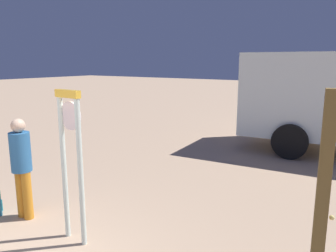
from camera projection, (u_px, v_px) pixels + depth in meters
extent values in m
cylinder|color=white|center=(64.00, 169.00, 4.52)|extent=(0.07, 0.07, 2.00)
cylinder|color=white|center=(81.00, 174.00, 4.31)|extent=(0.07, 0.07, 2.00)
cube|color=yellow|center=(67.00, 94.00, 4.21)|extent=(0.45, 0.11, 0.10)
cylinder|color=white|center=(71.00, 116.00, 4.29)|extent=(0.38, 0.07, 0.38)
cube|color=black|center=(72.00, 116.00, 4.31)|extent=(0.07, 0.02, 0.08)
cube|color=black|center=(72.00, 116.00, 4.31)|extent=(0.05, 0.02, 0.15)
cube|color=brown|center=(319.00, 229.00, 2.65)|extent=(0.12, 0.12, 2.26)
sphere|color=#F2DD80|center=(332.00, 218.00, 2.60)|extent=(0.04, 0.04, 0.04)
cylinder|color=orange|center=(21.00, 193.00, 5.24)|extent=(0.15, 0.15, 0.78)
cylinder|color=orange|center=(27.00, 195.00, 5.16)|extent=(0.15, 0.15, 0.78)
cylinder|color=#2D669B|center=(20.00, 152.00, 5.06)|extent=(0.31, 0.31, 0.61)
sphere|color=beige|center=(18.00, 126.00, 4.98)|extent=(0.21, 0.21, 0.21)
cylinder|color=black|center=(290.00, 141.00, 8.37)|extent=(0.92, 0.32, 0.90)
cylinder|color=black|center=(302.00, 126.00, 10.39)|extent=(0.92, 0.32, 0.90)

